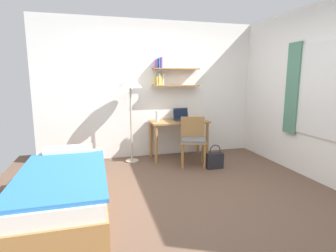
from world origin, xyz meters
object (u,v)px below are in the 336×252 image
(standing_lamp, at_px, (130,85))
(handbag, at_px, (215,160))
(bed, at_px, (64,188))
(desk_chair, at_px, (193,138))
(water_bottle, at_px, (157,116))
(laptop, at_px, (181,117))
(desk, at_px, (179,128))
(book_stack, at_px, (196,119))

(standing_lamp, height_order, handbag, standing_lamp)
(bed, relative_size, desk_chair, 2.40)
(bed, height_order, handbag, bed)
(desk_chair, xyz_separation_m, water_bottle, (-0.52, 0.51, 0.34))
(standing_lamp, height_order, water_bottle, standing_lamp)
(standing_lamp, bearing_deg, handbag, -30.01)
(bed, xyz_separation_m, desk_chair, (2.03, 1.09, 0.24))
(standing_lamp, distance_m, laptop, 1.16)
(desk, bearing_deg, desk_chair, -78.26)
(bed, relative_size, handbag, 4.89)
(desk, relative_size, handbag, 2.62)
(standing_lamp, xyz_separation_m, laptop, (0.98, 0.08, -0.61))
(desk_chair, height_order, book_stack, desk_chair)
(laptop, bearing_deg, handbag, -68.45)
(desk, height_order, laptop, laptop)
(bed, distance_m, laptop, 2.65)
(bed, bearing_deg, laptop, 39.62)
(desk_chair, relative_size, handbag, 2.04)
(water_bottle, height_order, handbag, water_bottle)
(desk_chair, bearing_deg, laptop, 93.53)
(desk, xyz_separation_m, water_bottle, (-0.42, 0.01, 0.23))
(bed, xyz_separation_m, standing_lamp, (1.01, 1.57, 1.15))
(handbag, bearing_deg, standing_lamp, 149.99)
(standing_lamp, relative_size, book_stack, 6.22)
(handbag, bearing_deg, bed, -160.75)
(standing_lamp, xyz_separation_m, handbag, (1.31, -0.76, -1.25))
(standing_lamp, bearing_deg, book_stack, 1.00)
(standing_lamp, xyz_separation_m, water_bottle, (0.49, 0.03, -0.57))
(desk_chair, relative_size, laptop, 2.80)
(desk, relative_size, standing_lamp, 0.69)
(desk_chair, relative_size, book_stack, 3.34)
(desk_chair, relative_size, water_bottle, 4.27)
(standing_lamp, xyz_separation_m, book_stack, (1.26, 0.02, -0.64))
(book_stack, relative_size, handbag, 0.61)
(laptop, distance_m, water_bottle, 0.49)
(laptop, height_order, book_stack, laptop)
(laptop, xyz_separation_m, handbag, (0.33, -0.84, -0.64))
(bed, relative_size, standing_lamp, 1.29)
(laptop, bearing_deg, bed, -140.38)
(book_stack, bearing_deg, standing_lamp, -179.00)
(bed, distance_m, water_bottle, 2.28)
(bed, distance_m, desk, 2.52)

